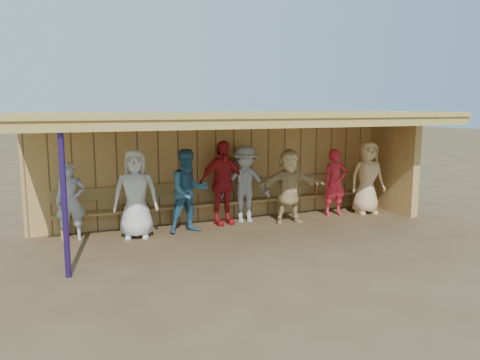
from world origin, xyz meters
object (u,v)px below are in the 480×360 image
at_px(bench, 227,198).
at_px(player_a, 71,202).
at_px(player_d, 222,183).
at_px(player_c, 189,191).
at_px(player_h, 367,178).
at_px(player_f, 289,186).
at_px(player_g, 335,182).
at_px(player_b, 136,194).
at_px(player_e, 245,184).

bearing_deg(bench, player_a, -173.76).
relative_size(player_a, player_d, 0.82).
relative_size(player_c, player_h, 0.98).
relative_size(player_f, player_g, 1.04).
bearing_deg(player_a, player_g, 3.67).
bearing_deg(player_b, player_f, 11.66).
bearing_deg(bench, player_h, -11.10).
xyz_separation_m(player_e, player_f, (0.88, -0.47, -0.03)).
height_order(player_d, player_h, player_d).
bearing_deg(player_a, player_e, 6.38).
height_order(player_f, player_h, player_h).
relative_size(player_b, player_e, 1.03).
bearing_deg(player_g, player_d, -177.49).
relative_size(player_c, player_d, 0.93).
bearing_deg(bench, player_d, -127.92).
xyz_separation_m(player_d, player_h, (3.66, -0.36, -0.05)).
xyz_separation_m(player_c, player_g, (3.70, 0.15, -0.07)).
bearing_deg(player_a, player_h, 2.85).
bearing_deg(player_f, player_a, -175.15).
height_order(player_d, player_g, player_d).
distance_m(player_f, bench, 1.46).
relative_size(player_d, player_e, 1.08).
relative_size(player_b, player_c, 1.02).
xyz_separation_m(player_g, player_h, (0.85, -0.12, 0.09)).
distance_m(player_e, bench, 0.56).
xyz_separation_m(player_b, player_f, (3.41, -0.10, -0.05)).
relative_size(player_c, player_g, 1.09).
distance_m(player_c, player_e, 1.50).
height_order(player_f, player_g, player_f).
bearing_deg(bench, player_e, -43.79).
bearing_deg(player_f, player_h, 12.63).
xyz_separation_m(player_d, player_g, (2.81, -0.24, -0.13)).
distance_m(player_c, player_f, 2.32).
relative_size(player_e, player_h, 0.98).
bearing_deg(player_e, player_b, -155.79).
distance_m(player_b, player_g, 4.79).
relative_size(player_a, player_e, 0.89).
relative_size(player_g, player_h, 0.90).
xyz_separation_m(player_h, bench, (-3.42, 0.67, -0.36)).
bearing_deg(bench, player_f, -33.07).
bearing_deg(player_e, player_a, -163.22).
relative_size(player_g, bench, 0.21).
distance_m(player_d, bench, 0.57).
distance_m(player_a, player_h, 6.84).
distance_m(player_c, bench, 1.37).
xyz_separation_m(player_c, player_h, (4.54, 0.02, 0.02)).
distance_m(player_c, player_g, 3.70).
relative_size(player_b, player_g, 1.11).
relative_size(player_a, player_b, 0.86).
distance_m(player_e, player_g, 2.27).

